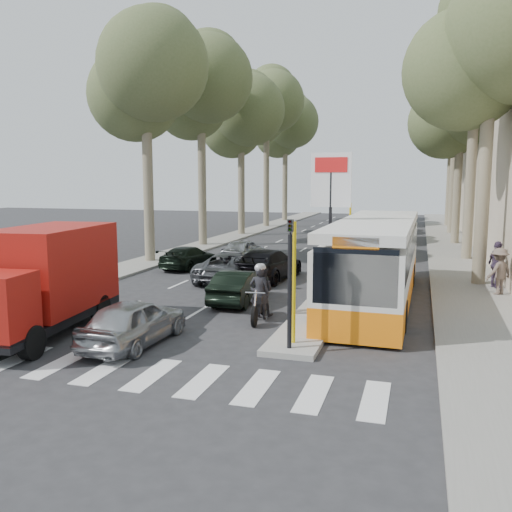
{
  "coord_description": "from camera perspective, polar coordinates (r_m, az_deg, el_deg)",
  "views": [
    {
      "loc": [
        6.45,
        -15.11,
        4.6
      ],
      "look_at": [
        0.27,
        5.28,
        1.6
      ],
      "focal_mm": 38.0,
      "sensor_mm": 36.0,
      "label": 1
    }
  ],
  "objects": [
    {
      "name": "queue_car_b",
      "position": [
        25.08,
        1.24,
        -0.88
      ],
      "size": [
        2.53,
        5.16,
        1.44
      ],
      "primitive_type": "imported",
      "rotation": [
        0.0,
        0.0,
        3.04
      ],
      "color": "black",
      "rests_on": "ground"
    },
    {
      "name": "queue_car_e",
      "position": [
        28.57,
        -7.1,
        -0.13
      ],
      "size": [
        2.12,
        4.19,
        1.17
      ],
      "primitive_type": "imported",
      "rotation": [
        0.0,
        0.0,
        3.02
      ],
      "color": "black",
      "rests_on": "ground"
    },
    {
      "name": "traffic_island",
      "position": [
        26.69,
        9.74,
        -1.85
      ],
      "size": [
        1.5,
        26.0,
        0.16
      ],
      "primitive_type": "cube",
      "color": "gray",
      "rests_on": "ground"
    },
    {
      "name": "tree_l_b",
      "position": [
        38.61,
        -5.59,
        17.63
      ],
      "size": [
        7.4,
        7.2,
        14.88
      ],
      "color": "#6B604C",
      "rests_on": "ground"
    },
    {
      "name": "queue_car_d",
      "position": [
        31.77,
        8.25,
        0.71
      ],
      "size": [
        1.41,
        3.71,
        1.21
      ],
      "primitive_type": "imported",
      "rotation": [
        0.0,
        0.0,
        3.18
      ],
      "color": "#4E5055",
      "rests_on": "ground"
    },
    {
      "name": "tree_r_a",
      "position": [
        26.01,
        23.88,
        20.2
      ],
      "size": [
        7.4,
        7.2,
        14.1
      ],
      "color": "#6B604C",
      "rests_on": "ground"
    },
    {
      "name": "city_bus",
      "position": [
        20.83,
        12.5,
        -0.26
      ],
      "size": [
        2.83,
        12.09,
        3.17
      ],
      "rotation": [
        0.0,
        0.0,
        -0.02
      ],
      "color": "orange",
      "rests_on": "ground"
    },
    {
      "name": "tree_l_d",
      "position": [
        53.66,
        1.28,
        15.68
      ],
      "size": [
        7.4,
        7.2,
        15.66
      ],
      "color": "#6B604C",
      "rests_on": "ground"
    },
    {
      "name": "tree_r_b",
      "position": [
        34.03,
        22.47,
        18.99
      ],
      "size": [
        7.4,
        7.2,
        15.27
      ],
      "color": "#6B604C",
      "rests_on": "ground"
    },
    {
      "name": "red_truck",
      "position": [
        17.3,
        -21.55,
        -2.26
      ],
      "size": [
        2.83,
        6.17,
        3.19
      ],
      "rotation": [
        0.0,
        0.0,
        0.1
      ],
      "color": "black",
      "rests_on": "ground"
    },
    {
      "name": "billboard",
      "position": [
        20.38,
        7.86,
        5.42
      ],
      "size": [
        1.5,
        12.1,
        5.6
      ],
      "color": "yellow",
      "rests_on": "ground"
    },
    {
      "name": "queue_car_c",
      "position": [
        30.83,
        -1.3,
        0.64
      ],
      "size": [
        1.86,
        3.9,
        1.29
      ],
      "primitive_type": "imported",
      "rotation": [
        0.0,
        0.0,
        3.05
      ],
      "color": "#9A9DA2",
      "rests_on": "ground"
    },
    {
      "name": "median_left",
      "position": [
        45.69,
        -1.65,
        2.31
      ],
      "size": [
        2.4,
        64.0,
        0.12
      ],
      "primitive_type": "cube",
      "color": "gray",
      "rests_on": "ground"
    },
    {
      "name": "tree_r_e",
      "position": [
        57.58,
        20.11,
        13.3
      ],
      "size": [
        7.4,
        7.2,
        14.1
      ],
      "color": "#6B604C",
      "rests_on": "ground"
    },
    {
      "name": "motorcycle",
      "position": [
        18.01,
        0.47,
        -3.95
      ],
      "size": [
        0.85,
        2.24,
        1.91
      ],
      "rotation": [
        0.0,
        0.0,
        0.1
      ],
      "color": "black",
      "rests_on": "ground"
    },
    {
      "name": "queue_car_a",
      "position": [
        24.84,
        -2.66,
        -1.14
      ],
      "size": [
        2.31,
        4.75,
        1.3
      ],
      "primitive_type": "imported",
      "rotation": [
        0.0,
        0.0,
        3.11
      ],
      "color": "#51545A",
      "rests_on": "ground"
    },
    {
      "name": "tree_l_a",
      "position": [
        31.3,
        -11.28,
        18.51
      ],
      "size": [
        7.4,
        7.2,
        14.1
      ],
      "color": "#6B604C",
      "rests_on": "ground"
    },
    {
      "name": "ground",
      "position": [
        17.06,
        -6.07,
        -7.68
      ],
      "size": [
        120.0,
        120.0,
        0.0
      ],
      "primitive_type": "plane",
      "color": "#28282B",
      "rests_on": "ground"
    },
    {
      "name": "pedestrian_far",
      "position": [
        23.36,
        24.21,
        -1.46
      ],
      "size": [
        1.24,
        1.19,
        1.84
      ],
      "primitive_type": "imported",
      "rotation": [
        0.0,
        0.0,
        3.87
      ],
      "color": "#68594E",
      "rests_on": "sidewalk_right"
    },
    {
      "name": "sidewalk_right",
      "position": [
        40.42,
        19.81,
        1.09
      ],
      "size": [
        3.2,
        70.0,
        0.12
      ],
      "primitive_type": "cube",
      "color": "gray",
      "rests_on": "ground"
    },
    {
      "name": "traffic_light_island",
      "position": [
        14.14,
        3.6,
        -0.6
      ],
      "size": [
        0.16,
        0.41,
        3.6
      ],
      "color": "black",
      "rests_on": "ground"
    },
    {
      "name": "tree_l_e",
      "position": [
        61.26,
        3.26,
        13.74
      ],
      "size": [
        7.4,
        7.2,
        14.49
      ],
      "color": "#6B604C",
      "rests_on": "ground"
    },
    {
      "name": "tree_r_c",
      "position": [
        41.61,
        20.99,
        14.53
      ],
      "size": [
        7.4,
        7.2,
        13.32
      ],
      "color": "#6B604C",
      "rests_on": "ground"
    },
    {
      "name": "tree_l_c",
      "position": [
        45.82,
        -1.38,
        14.83
      ],
      "size": [
        7.4,
        7.2,
        13.71
      ],
      "color": "#6B604C",
      "rests_on": "ground"
    },
    {
      "name": "dark_hatchback",
      "position": [
        20.47,
        -1.77,
        -3.2
      ],
      "size": [
        1.34,
        3.77,
        1.24
      ],
      "primitive_type": "imported",
      "rotation": [
        0.0,
        0.0,
        3.15
      ],
      "color": "black",
      "rests_on": "ground"
    },
    {
      "name": "pedestrian_near",
      "position": [
        24.72,
        24.02,
        -0.83
      ],
      "size": [
        0.98,
        1.28,
        1.96
      ],
      "primitive_type": "imported",
      "rotation": [
        0.0,
        0.0,
        1.99
      ],
      "color": "#473955",
      "rests_on": "sidewalk_right"
    },
    {
      "name": "silver_hatchback",
      "position": [
        15.63,
        -12.73,
        -6.75
      ],
      "size": [
        1.73,
        3.99,
        1.34
      ],
      "primitive_type": "imported",
      "rotation": [
        0.0,
        0.0,
        3.1
      ],
      "color": "#9FA3A7",
      "rests_on": "ground"
    },
    {
      "name": "tree_r_d",
      "position": [
        49.72,
        20.54,
        15.0
      ],
      "size": [
        7.4,
        7.2,
        14.88
      ],
      "color": "#6B604C",
      "rests_on": "ground"
    }
  ]
}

